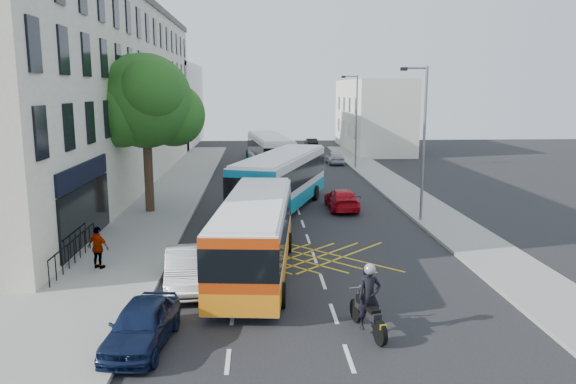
{
  "coord_description": "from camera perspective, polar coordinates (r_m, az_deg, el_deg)",
  "views": [
    {
      "loc": [
        -2.39,
        -16.68,
        7.04
      ],
      "look_at": [
        -0.93,
        9.4,
        2.2
      ],
      "focal_mm": 35.0,
      "sensor_mm": 36.0,
      "label": 1
    }
  ],
  "objects": [
    {
      "name": "red_hatchback",
      "position": [
        33.15,
        5.5,
        -0.73
      ],
      "size": [
        1.73,
        4.22,
        1.22
      ],
      "primitive_type": "imported",
      "rotation": [
        0.0,
        0.0,
        3.14
      ],
      "color": "#AD0713",
      "rests_on": "ground"
    },
    {
      "name": "pavement_right",
      "position": [
        33.91,
        13.83,
        -1.66
      ],
      "size": [
        3.0,
        70.0,
        0.15
      ],
      "primitive_type": "cube",
      "color": "gray",
      "rests_on": "ground"
    },
    {
      "name": "street_tree",
      "position": [
        32.24,
        -14.32,
        8.85
      ],
      "size": [
        6.3,
        5.7,
        8.8
      ],
      "color": "#382619",
      "rests_on": "pavement_left"
    },
    {
      "name": "ground",
      "position": [
        18.26,
        4.67,
        -12.21
      ],
      "size": [
        120.0,
        120.0,
        0.0
      ],
      "primitive_type": "plane",
      "color": "black",
      "rests_on": "ground"
    },
    {
      "name": "lamp_far",
      "position": [
        49.49,
        6.85,
        7.62
      ],
      "size": [
        1.45,
        0.15,
        8.0
      ],
      "color": "slate",
      "rests_on": "pavement_right"
    },
    {
      "name": "distant_car_dark",
      "position": [
        67.06,
        2.36,
        4.97
      ],
      "size": [
        1.39,
        3.63,
        1.18
      ],
      "primitive_type": "imported",
      "rotation": [
        0.0,
        0.0,
        3.18
      ],
      "color": "black",
      "rests_on": "ground"
    },
    {
      "name": "distant_car_grey",
      "position": [
        57.29,
        -3.13,
        4.03
      ],
      "size": [
        2.5,
        4.56,
        1.21
      ],
      "primitive_type": "imported",
      "rotation": [
        0.0,
        0.0,
        0.12
      ],
      "color": "#383B3F",
      "rests_on": "ground"
    },
    {
      "name": "bus_near",
      "position": [
        21.56,
        -3.35,
        -4.3
      ],
      "size": [
        3.37,
        10.58,
        2.92
      ],
      "rotation": [
        0.0,
        0.0,
        -0.09
      ],
      "color": "silver",
      "rests_on": "ground"
    },
    {
      "name": "parked_car_silver",
      "position": [
        20.55,
        -10.26,
        -7.67
      ],
      "size": [
        1.93,
        4.33,
        1.38
      ],
      "primitive_type": "imported",
      "rotation": [
        0.0,
        0.0,
        0.11
      ],
      "color": "#B1B4B9",
      "rests_on": "ground"
    },
    {
      "name": "distant_car_silver",
      "position": [
        53.18,
        4.79,
        3.52
      ],
      "size": [
        1.54,
        3.64,
        1.23
      ],
      "primitive_type": "imported",
      "rotation": [
        0.0,
        0.0,
        3.17
      ],
      "color": "#B1B3B9",
      "rests_on": "ground"
    },
    {
      "name": "lamp_near",
      "position": [
        30.03,
        13.48,
        5.58
      ],
      "size": [
        1.45,
        0.15,
        8.0
      ],
      "color": "slate",
      "rests_on": "pavement_right"
    },
    {
      "name": "pavement_left",
      "position": [
        33.01,
        -13.81,
        -1.99
      ],
      "size": [
        5.0,
        70.0,
        0.15
      ],
      "primitive_type": "cube",
      "color": "gray",
      "rests_on": "ground"
    },
    {
      "name": "bus_far",
      "position": [
        47.78,
        -1.86,
        4.01
      ],
      "size": [
        3.91,
        11.36,
        3.13
      ],
      "rotation": [
        0.0,
        0.0,
        0.12
      ],
      "color": "silver",
      "rests_on": "ground"
    },
    {
      "name": "railings",
      "position": [
        24.01,
        -20.91,
        -5.47
      ],
      "size": [
        0.08,
        5.6,
        1.14
      ],
      "primitive_type": null,
      "color": "black",
      "rests_on": "pavement_left"
    },
    {
      "name": "terrace_main",
      "position": [
        42.78,
        -19.23,
        9.54
      ],
      "size": [
        8.3,
        45.0,
        13.5
      ],
      "color": "beige",
      "rests_on": "ground"
    },
    {
      "name": "parked_car_blue",
      "position": [
        16.36,
        -14.63,
        -12.89
      ],
      "size": [
        1.91,
        3.89,
        1.28
      ],
      "primitive_type": "imported",
      "rotation": [
        0.0,
        0.0,
        -0.11
      ],
      "color": "#0D1837",
      "rests_on": "ground"
    },
    {
      "name": "terrace_far",
      "position": [
        72.64,
        -12.54,
        8.64
      ],
      "size": [
        8.0,
        20.0,
        10.0
      ],
      "primitive_type": "cube",
      "color": "silver",
      "rests_on": "ground"
    },
    {
      "name": "motorbike",
      "position": [
        16.66,
        8.19,
        -10.87
      ],
      "size": [
        0.88,
        2.36,
        2.13
      ],
      "rotation": [
        0.0,
        0.0,
        0.23
      ],
      "color": "black",
      "rests_on": "ground"
    },
    {
      "name": "building_right",
      "position": [
        66.12,
        8.56,
        7.75
      ],
      "size": [
        6.0,
        18.0,
        8.0
      ],
      "primitive_type": "cube",
      "color": "silver",
      "rests_on": "ground"
    },
    {
      "name": "pedestrian_far",
      "position": [
        22.96,
        -18.73,
        -5.38
      ],
      "size": [
        1.05,
        0.78,
        1.66
      ],
      "primitive_type": "imported",
      "rotation": [
        0.0,
        0.0,
        2.7
      ],
      "color": "gray",
      "rests_on": "pavement_left"
    },
    {
      "name": "bus_mid",
      "position": [
        32.81,
        -0.64,
        1.19
      ],
      "size": [
        6.24,
        11.95,
        3.29
      ],
      "rotation": [
        0.0,
        0.0,
        -0.32
      ],
      "color": "silver",
      "rests_on": "ground"
    }
  ]
}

